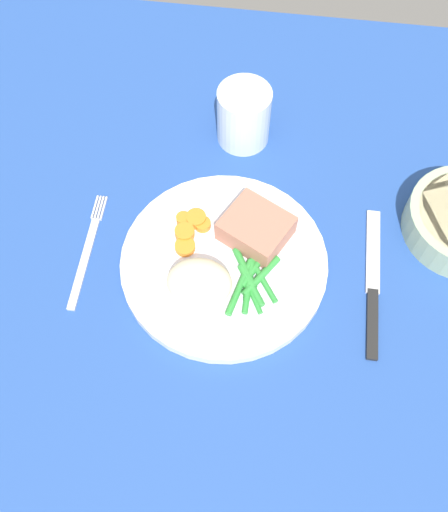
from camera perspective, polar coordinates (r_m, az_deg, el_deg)
dining_table at (r=74.65cm, az=-1.44°, el=0.80°), size 120.00×90.00×2.00cm
dinner_plate at (r=71.55cm, az=0.00°, el=-0.68°), size 25.69×25.69×1.60cm
meat_portion at (r=71.26cm, az=3.20°, el=2.77°), size 10.06×9.68×3.32cm
mashed_potatoes at (r=66.80cm, az=-2.49°, el=-2.64°), size 7.70×6.04×4.87cm
carrot_slices at (r=72.61cm, az=-3.35°, el=2.79°), size 4.51×6.65×1.21cm
green_beans at (r=69.29cm, az=2.71°, el=-2.25°), size 6.23×9.88×0.90cm
fork at (r=75.10cm, az=-13.41°, el=0.51°), size 1.44×16.60×0.40cm
knife at (r=73.20cm, az=14.53°, el=-2.77°), size 1.70×20.50×0.64cm
water_glass at (r=81.25cm, az=1.96°, el=13.42°), size 7.34×7.34×8.53cm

